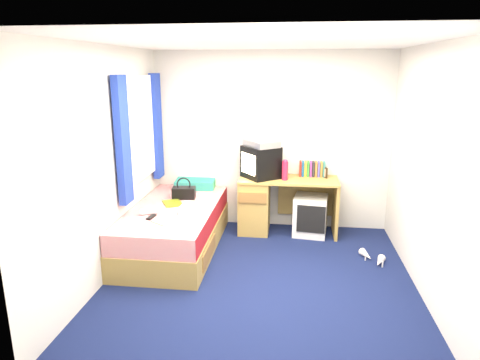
# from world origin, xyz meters

# --- Properties ---
(ground) EXTENTS (3.40, 3.40, 0.00)m
(ground) POSITION_xyz_m (0.00, 0.00, 0.00)
(ground) COLOR #0C1438
(ground) RESTS_ON ground
(room_shell) EXTENTS (3.40, 3.40, 3.40)m
(room_shell) POSITION_xyz_m (0.00, 0.00, 1.45)
(room_shell) COLOR white
(room_shell) RESTS_ON ground
(bed) EXTENTS (1.01, 2.00, 0.54)m
(bed) POSITION_xyz_m (-1.10, 0.70, 0.27)
(bed) COLOR #AF9049
(bed) RESTS_ON ground
(pillow) EXTENTS (0.56, 0.39, 0.12)m
(pillow) POSITION_xyz_m (-1.03, 1.56, 0.60)
(pillow) COLOR #18619F
(pillow) RESTS_ON bed
(desk) EXTENTS (1.30, 0.55, 0.75)m
(desk) POSITION_xyz_m (-0.01, 1.44, 0.41)
(desk) COLOR #AF9049
(desk) RESTS_ON ground
(storage_cube) EXTENTS (0.47, 0.47, 0.53)m
(storage_cube) POSITION_xyz_m (0.56, 1.38, 0.27)
(storage_cube) COLOR silver
(storage_cube) RESTS_ON ground
(crt_tv) EXTENTS (0.57, 0.57, 0.42)m
(crt_tv) POSITION_xyz_m (-0.11, 1.44, 0.96)
(crt_tv) COLOR black
(crt_tv) RESTS_ON desk
(vcr) EXTENTS (0.52, 0.55, 0.09)m
(vcr) POSITION_xyz_m (-0.11, 1.44, 1.21)
(vcr) COLOR #AAAAAC
(vcr) RESTS_ON crt_tv
(book_row) EXTENTS (0.34, 0.13, 0.20)m
(book_row) POSITION_xyz_m (0.57, 1.60, 0.85)
(book_row) COLOR maroon
(book_row) RESTS_ON desk
(picture_frame) EXTENTS (0.06, 0.12, 0.14)m
(picture_frame) POSITION_xyz_m (0.74, 1.54, 0.82)
(picture_frame) COLOR #312110
(picture_frame) RESTS_ON desk
(pink_water_bottle) EXTENTS (0.09, 0.09, 0.24)m
(pink_water_bottle) POSITION_xyz_m (0.21, 1.35, 0.87)
(pink_water_bottle) COLOR red
(pink_water_bottle) RESTS_ON desk
(aerosol_can) EXTENTS (0.05, 0.05, 0.17)m
(aerosol_can) POSITION_xyz_m (0.19, 1.50, 0.83)
(aerosol_can) COLOR silver
(aerosol_can) RESTS_ON desk
(handbag) EXTENTS (0.31, 0.20, 0.27)m
(handbag) POSITION_xyz_m (-1.07, 1.06, 0.62)
(handbag) COLOR black
(handbag) RESTS_ON bed
(towel) EXTENTS (0.32, 0.27, 0.10)m
(towel) POSITION_xyz_m (-0.80, 0.49, 0.59)
(towel) COLOR white
(towel) RESTS_ON bed
(magazine) EXTENTS (0.32, 0.35, 0.01)m
(magazine) POSITION_xyz_m (-1.15, 0.81, 0.55)
(magazine) COLOR #BCD617
(magazine) RESTS_ON bed
(water_bottle) EXTENTS (0.21, 0.14, 0.07)m
(water_bottle) POSITION_xyz_m (-1.30, 0.39, 0.58)
(water_bottle) COLOR white
(water_bottle) RESTS_ON bed
(colour_swatch_fan) EXTENTS (0.22, 0.17, 0.01)m
(colour_swatch_fan) POSITION_xyz_m (-1.10, 0.12, 0.55)
(colour_swatch_fan) COLOR #FCA538
(colour_swatch_fan) RESTS_ON bed
(remote_control) EXTENTS (0.07, 0.17, 0.02)m
(remote_control) POSITION_xyz_m (-1.25, 0.28, 0.55)
(remote_control) COLOR black
(remote_control) RESTS_ON bed
(window_assembly) EXTENTS (0.11, 1.42, 1.40)m
(window_assembly) POSITION_xyz_m (-1.55, 0.90, 1.42)
(window_assembly) COLOR silver
(window_assembly) RESTS_ON room_shell
(white_heels) EXTENTS (0.28, 0.39, 0.09)m
(white_heels) POSITION_xyz_m (1.26, 0.61, 0.04)
(white_heels) COLOR silver
(white_heels) RESTS_ON ground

